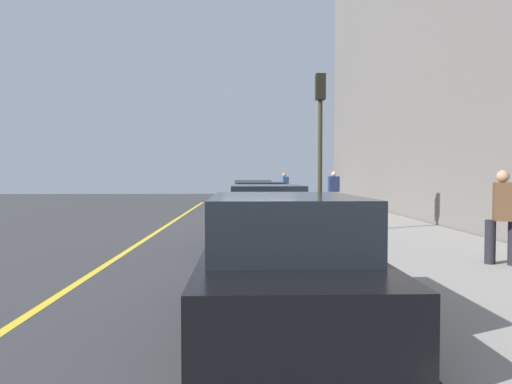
{
  "coord_description": "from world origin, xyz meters",
  "views": [
    {
      "loc": [
        -16.53,
        0.51,
        1.74
      ],
      "look_at": [
        -2.2,
        0.17,
        1.23
      ],
      "focal_mm": 33.32,
      "sensor_mm": 36.0,
      "label": 1
    }
  ],
  "objects_px": {
    "parked_car_black": "(283,260)",
    "parked_car_white": "(254,197)",
    "parked_car_maroon": "(259,204)",
    "pedestrian_navy_coat": "(334,189)",
    "pedestrian_brown_coat": "(502,214)",
    "pedestrian_blue_coat": "(284,187)",
    "traffic_light_pole": "(320,126)",
    "rolling_suitcase": "(284,198)",
    "parked_car_navy": "(266,218)"
  },
  "relations": [
    {
      "from": "parked_car_black",
      "to": "parked_car_white",
      "type": "height_order",
      "value": "same"
    },
    {
      "from": "pedestrian_blue_coat",
      "to": "rolling_suitcase",
      "type": "bearing_deg",
      "value": 172.11
    },
    {
      "from": "parked_car_navy",
      "to": "rolling_suitcase",
      "type": "distance_m",
      "value": 15.87
    },
    {
      "from": "pedestrian_navy_coat",
      "to": "pedestrian_brown_coat",
      "type": "height_order",
      "value": "pedestrian_navy_coat"
    },
    {
      "from": "pedestrian_blue_coat",
      "to": "rolling_suitcase",
      "type": "distance_m",
      "value": 0.79
    },
    {
      "from": "parked_car_navy",
      "to": "parked_car_maroon",
      "type": "height_order",
      "value": "same"
    },
    {
      "from": "parked_car_maroon",
      "to": "pedestrian_brown_coat",
      "type": "distance_m",
      "value": 9.03
    },
    {
      "from": "parked_car_black",
      "to": "pedestrian_blue_coat",
      "type": "bearing_deg",
      "value": -4.83
    },
    {
      "from": "parked_car_maroon",
      "to": "traffic_light_pole",
      "type": "bearing_deg",
      "value": -154.89
    },
    {
      "from": "rolling_suitcase",
      "to": "parked_car_black",
      "type": "bearing_deg",
      "value": 175.24
    },
    {
      "from": "parked_car_navy",
      "to": "rolling_suitcase",
      "type": "height_order",
      "value": "parked_car_navy"
    },
    {
      "from": "parked_car_navy",
      "to": "pedestrian_brown_coat",
      "type": "xyz_separation_m",
      "value": [
        -2.7,
        -4.07,
        0.29
      ]
    },
    {
      "from": "parked_car_white",
      "to": "pedestrian_blue_coat",
      "type": "bearing_deg",
      "value": -19.11
    },
    {
      "from": "parked_car_black",
      "to": "pedestrian_blue_coat",
      "type": "distance_m",
      "value": 21.86
    },
    {
      "from": "parked_car_maroon",
      "to": "pedestrian_blue_coat",
      "type": "distance_m",
      "value": 11.06
    },
    {
      "from": "pedestrian_blue_coat",
      "to": "pedestrian_brown_coat",
      "type": "relative_size",
      "value": 1.03
    },
    {
      "from": "pedestrian_navy_coat",
      "to": "parked_car_navy",
      "type": "bearing_deg",
      "value": 161.56
    },
    {
      "from": "parked_car_black",
      "to": "pedestrian_navy_coat",
      "type": "distance_m",
      "value": 16.83
    },
    {
      "from": "traffic_light_pole",
      "to": "parked_car_navy",
      "type": "bearing_deg",
      "value": 141.93
    },
    {
      "from": "parked_car_navy",
      "to": "pedestrian_brown_coat",
      "type": "distance_m",
      "value": 4.89
    },
    {
      "from": "parked_car_black",
      "to": "parked_car_white",
      "type": "bearing_deg",
      "value": 0.11
    },
    {
      "from": "parked_car_maroon",
      "to": "pedestrian_navy_coat",
      "type": "relative_size",
      "value": 2.39
    },
    {
      "from": "rolling_suitcase",
      "to": "parked_car_navy",
      "type": "bearing_deg",
      "value": 173.8
    },
    {
      "from": "parked_car_white",
      "to": "pedestrian_brown_coat",
      "type": "height_order",
      "value": "pedestrian_brown_coat"
    },
    {
      "from": "parked_car_navy",
      "to": "traffic_light_pole",
      "type": "height_order",
      "value": "traffic_light_pole"
    },
    {
      "from": "traffic_light_pole",
      "to": "pedestrian_brown_coat",
      "type": "bearing_deg",
      "value": -151.96
    },
    {
      "from": "pedestrian_blue_coat",
      "to": "parked_car_black",
      "type": "bearing_deg",
      "value": 175.17
    },
    {
      "from": "pedestrian_navy_coat",
      "to": "pedestrian_brown_coat",
      "type": "distance_m",
      "value": 13.6
    },
    {
      "from": "pedestrian_blue_coat",
      "to": "pedestrian_brown_coat",
      "type": "distance_m",
      "value": 19.1
    },
    {
      "from": "pedestrian_navy_coat",
      "to": "pedestrian_blue_coat",
      "type": "distance_m",
      "value": 5.68
    },
    {
      "from": "pedestrian_blue_coat",
      "to": "pedestrian_brown_coat",
      "type": "xyz_separation_m",
      "value": [
        -18.96,
        -2.29,
        -0.03
      ]
    },
    {
      "from": "traffic_light_pole",
      "to": "pedestrian_navy_coat",
      "type": "bearing_deg",
      "value": -13.07
    },
    {
      "from": "parked_car_maroon",
      "to": "rolling_suitcase",
      "type": "distance_m",
      "value": 10.56
    },
    {
      "from": "pedestrian_navy_coat",
      "to": "traffic_light_pole",
      "type": "xyz_separation_m",
      "value": [
        -8.89,
        2.06,
        2.0
      ]
    },
    {
      "from": "parked_car_navy",
      "to": "rolling_suitcase",
      "type": "xyz_separation_m",
      "value": [
        15.77,
        -1.71,
        -0.3
      ]
    },
    {
      "from": "parked_car_navy",
      "to": "parked_car_white",
      "type": "bearing_deg",
      "value": 0.47
    },
    {
      "from": "parked_car_navy",
      "to": "traffic_light_pole",
      "type": "bearing_deg",
      "value": -38.07
    },
    {
      "from": "parked_car_white",
      "to": "pedestrian_brown_coat",
      "type": "bearing_deg",
      "value": -162.95
    },
    {
      "from": "pedestrian_navy_coat",
      "to": "pedestrian_blue_coat",
      "type": "bearing_deg",
      "value": 19.02
    },
    {
      "from": "pedestrian_blue_coat",
      "to": "rolling_suitcase",
      "type": "height_order",
      "value": "pedestrian_blue_coat"
    },
    {
      "from": "parked_car_navy",
      "to": "parked_car_maroon",
      "type": "xyz_separation_m",
      "value": [
        5.35,
        0.0,
        0.0
      ]
    },
    {
      "from": "parked_car_black",
      "to": "traffic_light_pole",
      "type": "xyz_separation_m",
      "value": [
        7.52,
        -1.63,
        2.33
      ]
    },
    {
      "from": "parked_car_maroon",
      "to": "traffic_light_pole",
      "type": "distance_m",
      "value": 4.38
    },
    {
      "from": "pedestrian_brown_coat",
      "to": "parked_car_white",
      "type": "bearing_deg",
      "value": 17.05
    },
    {
      "from": "parked_car_maroon",
      "to": "pedestrian_brown_coat",
      "type": "relative_size",
      "value": 2.52
    },
    {
      "from": "pedestrian_navy_coat",
      "to": "parked_car_maroon",
      "type": "bearing_deg",
      "value": 146.72
    },
    {
      "from": "parked_car_black",
      "to": "parked_car_white",
      "type": "xyz_separation_m",
      "value": [
        16.38,
        0.03,
        -0.0
      ]
    },
    {
      "from": "parked_car_maroon",
      "to": "traffic_light_pole",
      "type": "xyz_separation_m",
      "value": [
        -3.35,
        -1.57,
        2.33
      ]
    },
    {
      "from": "parked_car_white",
      "to": "pedestrian_navy_coat",
      "type": "distance_m",
      "value": 3.74
    },
    {
      "from": "traffic_light_pole",
      "to": "parked_car_black",
      "type": "bearing_deg",
      "value": 167.8
    }
  ]
}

